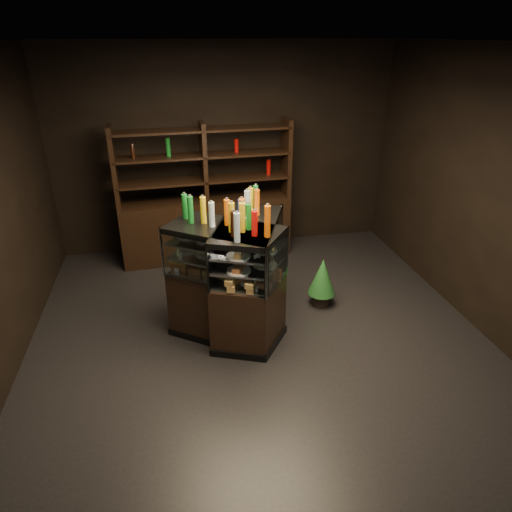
# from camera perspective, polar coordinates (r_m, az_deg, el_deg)

# --- Properties ---
(ground) EXTENTS (5.00, 5.00, 0.00)m
(ground) POSITION_cam_1_polar(r_m,az_deg,el_deg) (5.28, 0.15, -9.36)
(ground) COLOR black
(ground) RESTS_ON ground
(room_shell) EXTENTS (5.02, 5.02, 3.01)m
(room_shell) POSITION_cam_1_polar(r_m,az_deg,el_deg) (4.45, 0.18, 11.47)
(room_shell) COLOR black
(room_shell) RESTS_ON ground
(display_case) EXTENTS (1.41, 1.34, 1.31)m
(display_case) POSITION_cam_1_polar(r_m,az_deg,el_deg) (5.06, -2.32, -5.13)
(display_case) COLOR black
(display_case) RESTS_ON ground
(food_display) EXTENTS (1.04, 1.12, 0.41)m
(food_display) POSITION_cam_1_polar(r_m,az_deg,el_deg) (4.79, -2.43, 0.59)
(food_display) COLOR #C07345
(food_display) RESTS_ON display_case
(bottles_top) EXTENTS (0.88, 0.97, 0.30)m
(bottles_top) POSITION_cam_1_polar(r_m,az_deg,el_deg) (4.62, -2.56, 5.54)
(bottles_top) COLOR yellow
(bottles_top) RESTS_ON display_case
(potted_conifer) EXTENTS (0.33, 0.33, 0.71)m
(potted_conifer) POSITION_cam_1_polar(r_m,az_deg,el_deg) (5.61, 8.30, -2.47)
(potted_conifer) COLOR black
(potted_conifer) RESTS_ON ground
(back_shelving) EXTENTS (2.48, 0.55, 2.00)m
(back_shelving) POSITION_cam_1_polar(r_m,az_deg,el_deg) (6.75, -6.19, 4.57)
(back_shelving) COLOR black
(back_shelving) RESTS_ON ground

